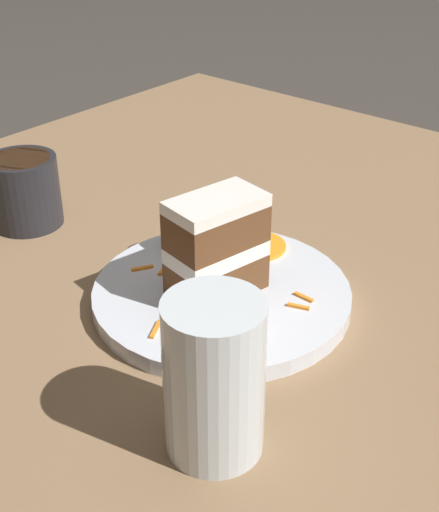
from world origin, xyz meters
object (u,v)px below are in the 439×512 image
object	(u,v)px
drinking_glass	(214,388)
coffee_mug	(24,189)
cream_dollop	(184,228)
plate	(220,294)
cake_slice	(215,246)
orange_garnish	(257,246)

from	to	relation	value
drinking_glass	coffee_mug	xyz separation A→B (m)	(0.43, -0.14, -0.01)
cream_dollop	drinking_glass	world-z (taller)	drinking_glass
cream_dollop	drinking_glass	bearing A→B (deg)	137.15
plate	cream_dollop	xyz separation A→B (m)	(0.08, -0.04, 0.04)
drinking_glass	cake_slice	bearing A→B (deg)	-49.85
cake_slice	cream_dollop	distance (m)	0.10
orange_garnish	drinking_glass	world-z (taller)	drinking_glass
plate	cream_dollop	bearing A→B (deg)	-23.47
cake_slice	drinking_glass	world-z (taller)	drinking_glass
plate	cake_slice	world-z (taller)	cake_slice
drinking_glass	coffee_mug	bearing A→B (deg)	-17.98
plate	drinking_glass	size ratio (longest dim) A/B	1.99
cake_slice	coffee_mug	size ratio (longest dim) A/B	1.20
plate	orange_garnish	xyz separation A→B (m)	(0.02, -0.09, 0.01)
coffee_mug	drinking_glass	bearing A→B (deg)	162.02
cake_slice	orange_garnish	size ratio (longest dim) A/B	1.61
plate	orange_garnish	distance (m)	0.09
orange_garnish	cream_dollop	bearing A→B (deg)	42.65
cake_slice	cream_dollop	bearing A→B (deg)	163.21
orange_garnish	coffee_mug	distance (m)	0.30
drinking_glass	orange_garnish	bearing A→B (deg)	-59.18
cream_dollop	orange_garnish	world-z (taller)	cream_dollop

